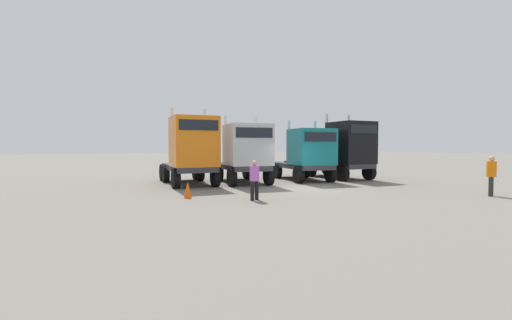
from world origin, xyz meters
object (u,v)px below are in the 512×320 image
object	(u,v)px
semi_truck_orange	(192,150)
traffic_cone_near	(188,190)
semi_truck_black	(345,150)
visitor_with_camera	(254,177)
semi_truck_teal	(307,154)
visitor_in_hivis	(491,173)
semi_truck_silver	(245,152)

from	to	relation	value
semi_truck_orange	traffic_cone_near	bearing A→B (deg)	-14.99
semi_truck_black	traffic_cone_near	size ratio (longest dim) A/B	8.35
semi_truck_orange	semi_truck_black	size ratio (longest dim) A/B	0.96
semi_truck_black	traffic_cone_near	bearing A→B (deg)	-70.43
semi_truck_orange	traffic_cone_near	size ratio (longest dim) A/B	8.02
visitor_with_camera	semi_truck_black	bearing A→B (deg)	-82.52
semi_truck_teal	semi_truck_black	bearing A→B (deg)	96.26
visitor_in_hivis	semi_truck_silver	bearing A→B (deg)	17.65
semi_truck_teal	visitor_with_camera	distance (m)	8.61
semi_truck_silver	visitor_in_hivis	size ratio (longest dim) A/B	3.24
semi_truck_orange	semi_truck_black	bearing A→B (deg)	87.85
semi_truck_teal	visitor_in_hivis	xyz separation A→B (m)	(4.13, -9.08, -0.71)
semi_truck_teal	visitor_with_camera	world-z (taller)	semi_truck_teal
visitor_with_camera	semi_truck_silver	bearing A→B (deg)	-42.99
semi_truck_orange	visitor_in_hivis	bearing A→B (deg)	50.32
semi_truck_silver	semi_truck_black	world-z (taller)	semi_truck_black
visitor_in_hivis	traffic_cone_near	xyz separation A→B (m)	(-12.77, 4.82, -0.70)
traffic_cone_near	semi_truck_silver	bearing A→B (deg)	44.56
semi_truck_orange	visitor_in_hivis	world-z (taller)	semi_truck_orange
semi_truck_teal	semi_truck_black	distance (m)	3.14
semi_truck_orange	visitor_with_camera	world-z (taller)	semi_truck_orange
visitor_in_hivis	traffic_cone_near	size ratio (longest dim) A/B	2.50
semi_truck_silver	semi_truck_black	bearing A→B (deg)	94.99
semi_truck_silver	traffic_cone_near	world-z (taller)	semi_truck_silver
semi_truck_orange	visitor_in_hivis	size ratio (longest dim) A/B	3.20
semi_truck_silver	traffic_cone_near	bearing A→B (deg)	-40.64
semi_truck_silver	visitor_in_hivis	xyz separation A→B (m)	(8.41, -9.12, -0.84)
visitor_in_hivis	traffic_cone_near	bearing A→B (deg)	44.26
semi_truck_teal	visitor_in_hivis	size ratio (longest dim) A/B	3.34
semi_truck_teal	semi_truck_silver	bearing A→B (deg)	-85.31
semi_truck_teal	visitor_with_camera	xyz separation A→B (m)	(-6.19, -5.93, -0.80)
traffic_cone_near	visitor_in_hivis	bearing A→B (deg)	-20.69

